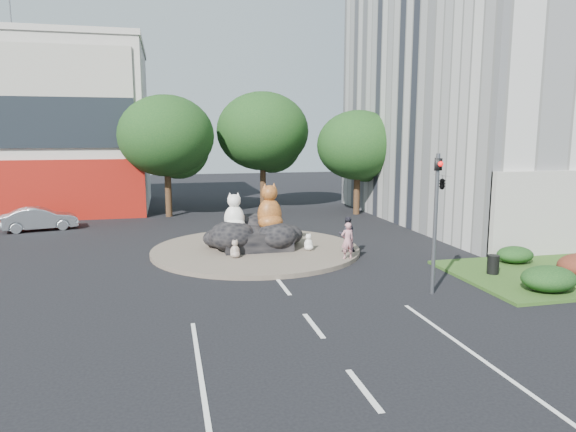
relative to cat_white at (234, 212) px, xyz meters
name	(u,v)px	position (x,y,z in m)	size (l,w,h in m)	color
ground	(314,326)	(1.05, -9.83, -2.03)	(120.00, 120.00, 0.00)	black
roundabout_island	(256,250)	(1.05, 0.17, -1.93)	(10.00, 10.00, 0.20)	brown
rock_plinth	(256,239)	(1.05, 0.17, -1.38)	(3.20, 2.60, 0.90)	black
grass_verge	(575,273)	(13.05, -6.83, -1.97)	(10.00, 6.00, 0.12)	#274F1A
tree_left	(167,140)	(-2.88, 12.23, 3.22)	(6.46, 6.46, 8.27)	#382314
tree_mid	(263,135)	(4.12, 14.23, 3.53)	(6.84, 6.84, 8.76)	#382314
tree_right	(358,149)	(10.12, 10.23, 2.60)	(5.70, 5.70, 7.30)	#382314
hedge_near_green	(549,279)	(10.05, -8.83, -1.46)	(2.00, 1.60, 0.90)	#103514
hedge_back_green	(515,255)	(11.55, -5.03, -1.55)	(1.60, 1.28, 0.72)	#103514
traffic_light	(439,193)	(6.14, -7.84, 1.60)	(0.44, 1.24, 5.00)	#595B60
street_lamp	(519,157)	(13.86, -1.83, 2.53)	(2.34, 0.22, 8.06)	#595B60
cat_white	(234,212)	(0.00, 0.00, 0.00)	(1.11, 0.96, 1.85)	white
cat_tabby	(270,206)	(1.71, 0.03, 0.20)	(1.36, 1.17, 2.26)	#C68229
kitten_calico	(235,248)	(-0.19, -1.56, -1.41)	(0.50, 0.43, 0.83)	beige
kitten_white	(308,242)	(3.39, -0.90, -1.42)	(0.49, 0.43, 0.82)	silver
pedestrian_pink	(347,241)	(4.61, -2.92, -1.01)	(0.59, 0.39, 1.62)	#C07C83
pedestrian_dark	(347,234)	(5.05, -1.64, -1.00)	(0.81, 0.63, 1.66)	#222129
parked_car	(40,219)	(-10.44, 8.68, -1.34)	(1.45, 4.17, 1.37)	#AFB2B7
litter_bin	(493,264)	(9.53, -6.36, -1.53)	(0.47, 0.47, 0.75)	black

